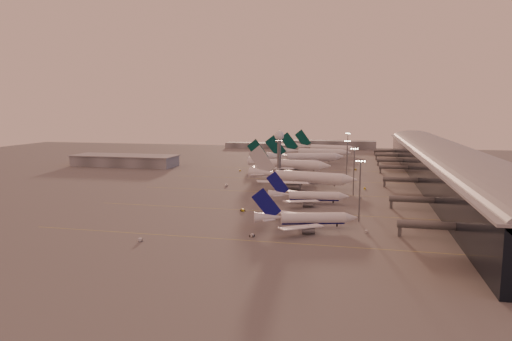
# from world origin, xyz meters

# --- Properties ---
(ground) EXTENTS (700.00, 700.00, 0.00)m
(ground) POSITION_xyz_m (0.00, 0.00, 0.00)
(ground) COLOR #555252
(ground) RESTS_ON ground
(taxiway_markings) EXTENTS (180.00, 185.25, 0.02)m
(taxiway_markings) POSITION_xyz_m (30.00, 56.00, 0.01)
(taxiway_markings) COLOR #D1C949
(taxiway_markings) RESTS_ON ground
(terminal) EXTENTS (57.00, 362.00, 23.04)m
(terminal) POSITION_xyz_m (107.88, 110.09, 10.52)
(terminal) COLOR black
(terminal) RESTS_ON ground
(hangar) EXTENTS (82.00, 27.00, 8.50)m
(hangar) POSITION_xyz_m (-120.00, 140.00, 4.32)
(hangar) COLOR slate
(hangar) RESTS_ON ground
(radar_tower) EXTENTS (6.40, 6.40, 31.10)m
(radar_tower) POSITION_xyz_m (5.00, 120.00, 20.95)
(radar_tower) COLOR slate
(radar_tower) RESTS_ON ground
(mast_a) EXTENTS (3.60, 0.56, 25.00)m
(mast_a) POSITION_xyz_m (58.00, 0.00, 13.74)
(mast_a) COLOR slate
(mast_a) RESTS_ON ground
(mast_b) EXTENTS (3.60, 0.56, 25.00)m
(mast_b) POSITION_xyz_m (55.00, 55.00, 13.74)
(mast_b) COLOR slate
(mast_b) RESTS_ON ground
(mast_c) EXTENTS (3.60, 0.56, 25.00)m
(mast_c) POSITION_xyz_m (50.00, 110.00, 13.74)
(mast_c) COLOR slate
(mast_c) RESTS_ON ground
(mast_d) EXTENTS (3.60, 0.56, 25.00)m
(mast_d) POSITION_xyz_m (48.00, 200.00, 13.74)
(mast_d) COLOR slate
(mast_d) RESTS_ON ground
(distant_horizon) EXTENTS (165.00, 37.50, 9.00)m
(distant_horizon) POSITION_xyz_m (2.62, 325.14, 3.89)
(distant_horizon) COLOR slate
(distant_horizon) RESTS_ON ground
(narrowbody_near) EXTENTS (38.73, 30.49, 15.48)m
(narrowbody_near) POSITION_xyz_m (38.72, -14.83, 3.13)
(narrowbody_near) COLOR white
(narrowbody_near) RESTS_ON ground
(narrowbody_mid) EXTENTS (38.77, 30.81, 15.16)m
(narrowbody_mid) POSITION_xyz_m (34.72, 29.80, 3.07)
(narrowbody_mid) COLOR white
(narrowbody_mid) RESTS_ON ground
(widebody_white) EXTENTS (64.47, 51.22, 22.85)m
(widebody_white) POSITION_xyz_m (25.62, 77.07, 3.96)
(widebody_white) COLOR white
(widebody_white) RESTS_ON ground
(greentail_a) EXTENTS (61.67, 49.39, 22.57)m
(greentail_a) POSITION_xyz_m (9.12, 135.38, 3.99)
(greentail_a) COLOR white
(greentail_a) RESTS_ON ground
(greentail_b) EXTENTS (62.70, 49.94, 23.35)m
(greentail_b) POSITION_xyz_m (15.49, 184.38, 4.12)
(greentail_b) COLOR white
(greentail_b) RESTS_ON ground
(greentail_c) EXTENTS (63.63, 51.39, 23.11)m
(greentail_c) POSITION_xyz_m (19.44, 227.28, 4.08)
(greentail_c) COLOR white
(greentail_c) RESTS_ON ground
(greentail_d) EXTENTS (63.61, 50.74, 23.57)m
(greentail_d) POSITION_xyz_m (25.80, 269.19, 4.16)
(greentail_d) COLOR white
(greentail_d) RESTS_ON ground
(gsv_truck_a) EXTENTS (6.25, 3.74, 2.38)m
(gsv_truck_a) POSITION_xyz_m (-13.10, -43.98, 1.21)
(gsv_truck_a) COLOR silver
(gsv_truck_a) RESTS_ON ground
(gsv_tug_near) EXTENTS (2.84, 3.77, 0.96)m
(gsv_tug_near) POSITION_xyz_m (21.81, -30.28, 0.49)
(gsv_tug_near) COLOR silver
(gsv_tug_near) RESTS_ON ground
(gsv_catering_a) EXTENTS (4.89, 2.82, 3.78)m
(gsv_catering_a) POSITION_xyz_m (60.84, -16.19, 1.89)
(gsv_catering_a) COLOR silver
(gsv_catering_a) RESTS_ON ground
(gsv_tug_mid) EXTENTS (4.19, 4.45, 1.10)m
(gsv_tug_mid) POSITION_xyz_m (8.85, 7.04, 0.57)
(gsv_tug_mid) COLOR yellow
(gsv_tug_mid) RESTS_ON ground
(gsv_truck_b) EXTENTS (4.78, 1.95, 1.90)m
(gsv_truck_b) POSITION_xyz_m (58.88, 48.74, 0.97)
(gsv_truck_b) COLOR silver
(gsv_truck_b) RESTS_ON ground
(gsv_truck_c) EXTENTS (6.30, 4.63, 2.41)m
(gsv_truck_c) POSITION_xyz_m (-16.06, 67.60, 1.23)
(gsv_truck_c) COLOR silver
(gsv_truck_c) RESTS_ON ground
(gsv_catering_b) EXTENTS (4.83, 2.39, 3.92)m
(gsv_catering_b) POSITION_xyz_m (61.16, 75.31, 1.96)
(gsv_catering_b) COLOR yellow
(gsv_catering_b) RESTS_ON ground
(gsv_tug_far) EXTENTS (4.18, 4.61, 1.13)m
(gsv_tug_far) POSITION_xyz_m (23.03, 95.66, 0.58)
(gsv_tug_far) COLOR silver
(gsv_tug_far) RESTS_ON ground
(gsv_truck_d) EXTENTS (2.70, 4.99, 1.91)m
(gsv_truck_d) POSITION_xyz_m (-25.31, 131.91, 0.98)
(gsv_truck_d) COLOR yellow
(gsv_truck_d) RESTS_ON ground
(gsv_tug_hangar) EXTENTS (3.59, 2.61, 0.93)m
(gsv_tug_hangar) POSITION_xyz_m (55.07, 155.12, 0.48)
(gsv_tug_hangar) COLOR yellow
(gsv_tug_hangar) RESTS_ON ground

